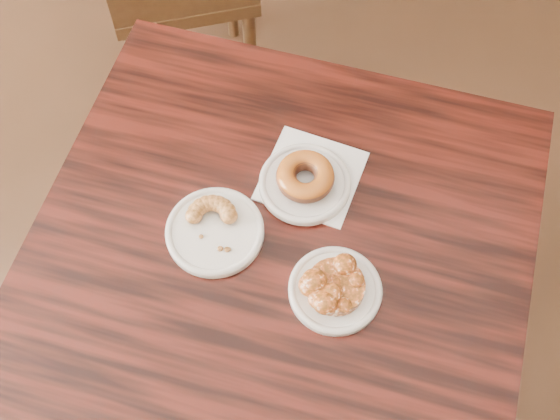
{
  "coord_description": "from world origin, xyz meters",
  "views": [
    {
      "loc": [
        0.27,
        -0.33,
        1.82
      ],
      "look_at": [
        0.27,
        0.21,
        0.8
      ],
      "focal_mm": 45.0,
      "sensor_mm": 36.0,
      "label": 1
    }
  ],
  "objects_px": {
    "glazed_donut": "(305,177)",
    "apple_fritter": "(336,285)",
    "cafe_table": "(278,325)",
    "cruller_fragment": "(214,227)"
  },
  "relations": [
    {
      "from": "apple_fritter",
      "to": "cruller_fragment",
      "type": "distance_m",
      "value": 0.23
    },
    {
      "from": "cafe_table",
      "to": "glazed_donut",
      "type": "bearing_deg",
      "value": 85.4
    },
    {
      "from": "glazed_donut",
      "to": "cruller_fragment",
      "type": "height_order",
      "value": "glazed_donut"
    },
    {
      "from": "apple_fritter",
      "to": "cafe_table",
      "type": "bearing_deg",
      "value": 142.55
    },
    {
      "from": "cafe_table",
      "to": "cruller_fragment",
      "type": "height_order",
      "value": "cruller_fragment"
    },
    {
      "from": "glazed_donut",
      "to": "cruller_fragment",
      "type": "xyz_separation_m",
      "value": [
        -0.15,
        -0.09,
        -0.01
      ]
    },
    {
      "from": "cafe_table",
      "to": "apple_fritter",
      "type": "xyz_separation_m",
      "value": [
        0.09,
        -0.07,
        0.4
      ]
    },
    {
      "from": "cafe_table",
      "to": "cruller_fragment",
      "type": "distance_m",
      "value": 0.42
    },
    {
      "from": "glazed_donut",
      "to": "cruller_fragment",
      "type": "distance_m",
      "value": 0.18
    },
    {
      "from": "glazed_donut",
      "to": "apple_fritter",
      "type": "xyz_separation_m",
      "value": [
        0.05,
        -0.2,
        -0.01
      ]
    }
  ]
}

